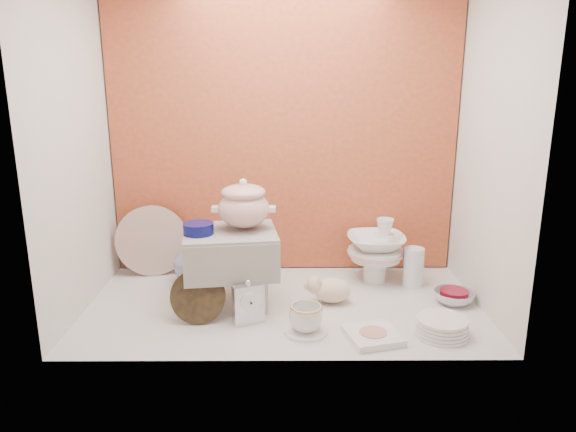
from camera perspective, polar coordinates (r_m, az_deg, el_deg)
name	(u,v)px	position (r m, az deg, el deg)	size (l,w,h in m)	color
ground	(284,305)	(2.53, -0.46, -9.33)	(1.80, 1.80, 0.00)	silver
niche_shell	(283,98)	(2.49, -0.49, 12.39)	(1.86, 1.03, 1.53)	#CC5233
step_stool	(231,268)	(2.49, -6.04, -5.46)	(0.41, 0.35, 0.35)	silver
soup_tureen	(244,204)	(2.43, -4.71, 1.30)	(0.27, 0.27, 0.23)	white
cobalt_bowl	(199,229)	(2.40, -9.43, -1.31)	(0.13, 0.13, 0.05)	#0B0E53
floral_platter	(152,241)	(2.91, -14.18, -2.56)	(0.37, 0.05, 0.38)	silver
blue_white_vase	(198,258)	(2.77, -9.45, -4.42)	(0.25, 0.25, 0.26)	silver
lacquer_tray	(198,296)	(2.36, -9.48, -8.38)	(0.24, 0.09, 0.23)	black
mantel_clock	(248,302)	(2.33, -4.20, -9.04)	(0.13, 0.05, 0.20)	silver
plush_pig	(332,290)	(2.53, 4.71, -7.79)	(0.22, 0.15, 0.13)	beige
teacup_saucer	(306,331)	(2.28, 1.91, -12.09)	(0.18, 0.18, 0.01)	white
gold_rim_teacup	(306,318)	(2.25, 1.92, -10.71)	(0.14, 0.14, 0.11)	white
lattice_dish	(373,336)	(2.25, 8.96, -12.38)	(0.20, 0.20, 0.03)	white
dinner_plate_stack	(442,327)	(2.33, 15.94, -11.17)	(0.22, 0.22, 0.07)	white
crystal_bowl	(454,297)	(2.65, 17.11, -8.19)	(0.19, 0.19, 0.06)	silver
clear_glass_vase	(413,267)	(2.77, 13.11, -5.32)	(0.10, 0.10, 0.20)	silver
porcelain_tower	(376,250)	(2.78, 9.25, -3.54)	(0.29, 0.29, 0.33)	white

